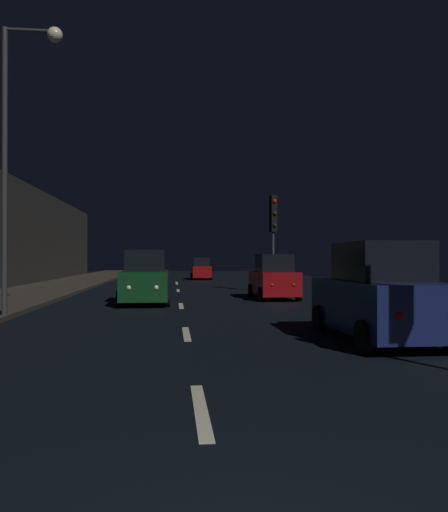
# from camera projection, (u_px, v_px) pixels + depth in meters

# --- Properties ---
(ground) EXTENTS (26.85, 84.00, 0.02)m
(ground) POSITION_uv_depth(u_px,v_px,m) (178.00, 291.00, 27.29)
(ground) COLOR black
(sidewalk_left) EXTENTS (4.40, 84.00, 0.15)m
(sidewalk_left) POSITION_uv_depth(u_px,v_px,m) (41.00, 291.00, 26.55)
(sidewalk_left) COLOR #38332B
(sidewalk_left) RESTS_ON ground
(lane_centerline) EXTENTS (0.16, 33.53, 0.01)m
(lane_centerline) POSITION_uv_depth(u_px,v_px,m) (179.00, 298.00, 22.76)
(lane_centerline) COLOR beige
(lane_centerline) RESTS_ON ground
(traffic_light_far_right) EXTENTS (0.37, 0.48, 5.07)m
(traffic_light_far_right) POSITION_uv_depth(u_px,v_px,m) (273.00, 222.00, 26.27)
(traffic_light_far_right) COLOR #38383A
(traffic_light_far_right) RESTS_ON ground
(streetlamp_overhead) EXTENTS (1.70, 0.44, 8.50)m
(streetlamp_overhead) POSITION_uv_depth(u_px,v_px,m) (19.00, 129.00, 14.49)
(streetlamp_overhead) COLOR #2D2D30
(streetlamp_overhead) RESTS_ON ground
(car_approaching_headlights) EXTENTS (1.93, 4.17, 2.10)m
(car_approaching_headlights) POSITION_uv_depth(u_px,v_px,m) (146.00, 279.00, 19.75)
(car_approaching_headlights) COLOR #0F3819
(car_approaching_headlights) RESTS_ON ground
(car_distant_taillights) EXTENTS (1.69, 3.66, 1.85)m
(car_distant_taillights) POSITION_uv_depth(u_px,v_px,m) (201.00, 269.00, 42.52)
(car_distant_taillights) COLOR maroon
(car_distant_taillights) RESTS_ON ground
(car_parked_right_far) EXTENTS (1.80, 3.89, 1.96)m
(car_parked_right_far) POSITION_uv_depth(u_px,v_px,m) (274.00, 278.00, 22.20)
(car_parked_right_far) COLOR maroon
(car_parked_right_far) RESTS_ON ground
(car_parked_right_near) EXTENTS (1.96, 4.23, 2.13)m
(car_parked_right_near) POSITION_uv_depth(u_px,v_px,m) (379.00, 295.00, 10.91)
(car_parked_right_near) COLOR #141E51
(car_parked_right_near) RESTS_ON ground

